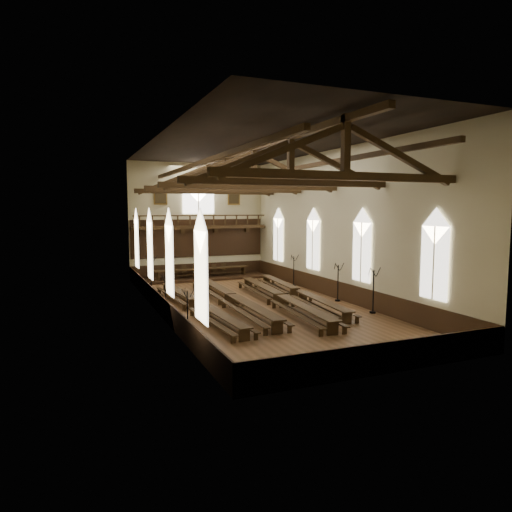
{
  "coord_description": "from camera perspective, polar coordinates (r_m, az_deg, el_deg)",
  "views": [
    {
      "loc": [
        -10.65,
        -26.18,
        6.08
      ],
      "look_at": [
        0.76,
        1.5,
        2.93
      ],
      "focal_mm": 32.0,
      "sensor_mm": 36.0,
      "label": 1
    }
  ],
  "objects": [
    {
      "name": "candelabrum_right_mid",
      "position": [
        30.43,
        10.18,
        -4.15
      ],
      "size": [
        0.73,
        0.76,
        2.52
      ],
      "color": "black",
      "rests_on": "ground"
    },
    {
      "name": "refectory_row_b",
      "position": [
        28.6,
        -3.07,
        -5.13
      ],
      "size": [
        1.67,
        14.62,
        0.77
      ],
      "color": "#382812",
      "rests_on": "ground"
    },
    {
      "name": "candelabrum_left_near",
      "position": [
        22.19,
        -8.54,
        -8.08
      ],
      "size": [
        0.7,
        0.68,
        2.33
      ],
      "color": "black",
      "rests_on": "ground"
    },
    {
      "name": "side_windows",
      "position": [
        28.36,
        -0.27,
        1.27
      ],
      "size": [
        11.85,
        19.8,
        4.5
      ],
      "color": "white",
      "rests_on": "room_walls"
    },
    {
      "name": "minstrels_gallery",
      "position": [
        40.33,
        -7.07,
        2.87
      ],
      "size": [
        11.8,
        1.24,
        3.7
      ],
      "color": "#382812",
      "rests_on": "room_walls"
    },
    {
      "name": "refectory_row_a",
      "position": [
        27.09,
        -7.39,
        -5.92
      ],
      "size": [
        1.82,
        13.96,
        0.69
      ],
      "color": "#382812",
      "rests_on": "ground"
    },
    {
      "name": "roof_trusses",
      "position": [
        28.34,
        -0.28,
        10.32
      ],
      "size": [
        11.7,
        25.7,
        2.8
      ],
      "color": "#382812",
      "rests_on": "room_walls"
    },
    {
      "name": "refectory_row_d",
      "position": [
        30.58,
        5.35,
        -4.51
      ],
      "size": [
        2.02,
        14.09,
        0.71
      ],
      "color": "#382812",
      "rests_on": "ground"
    },
    {
      "name": "candelabrum_right_far",
      "position": [
        35.86,
        4.73,
        -2.57
      ],
      "size": [
        0.71,
        0.74,
        2.46
      ],
      "color": "black",
      "rests_on": "ground"
    },
    {
      "name": "portraits",
      "position": [
        40.51,
        -7.22,
        7.4
      ],
      "size": [
        7.75,
        0.09,
        1.45
      ],
      "color": "brown",
      "rests_on": "room_walls"
    },
    {
      "name": "dais",
      "position": [
        39.47,
        -6.73,
        -2.76
      ],
      "size": [
        11.4,
        2.77,
        0.18
      ],
      "primitive_type": "cube",
      "color": "black",
      "rests_on": "ground"
    },
    {
      "name": "refectory_row_c",
      "position": [
        28.54,
        3.15,
        -5.17
      ],
      "size": [
        2.07,
        14.57,
        0.76
      ],
      "color": "#382812",
      "rests_on": "ground"
    },
    {
      "name": "ground",
      "position": [
        28.91,
        -0.27,
        -6.14
      ],
      "size": [
        26.0,
        26.0,
        0.0
      ],
      "primitive_type": "plane",
      "color": "brown",
      "rests_on": "ground"
    },
    {
      "name": "high_table",
      "position": [
        39.36,
        -6.74,
        -1.68
      ],
      "size": [
        8.38,
        1.51,
        0.78
      ],
      "color": "#382812",
      "rests_on": "dais"
    },
    {
      "name": "high_chairs",
      "position": [
        40.15,
        -7.05,
        -1.73
      ],
      "size": [
        4.92,
        0.43,
        0.96
      ],
      "color": "#382812",
      "rests_on": "dais"
    },
    {
      "name": "wainscot_band",
      "position": [
        28.79,
        -0.27,
        -4.97
      ],
      "size": [
        12.0,
        26.0,
        1.2
      ],
      "color": "black",
      "rests_on": "ground"
    },
    {
      "name": "candelabrum_left_far",
      "position": [
        32.0,
        -12.96,
        -3.51
      ],
      "size": [
        0.86,
        0.85,
        2.89
      ],
      "color": "black",
      "rests_on": "ground"
    },
    {
      "name": "candelabrum_left_mid",
      "position": [
        27.27,
        -11.24,
        -5.51
      ],
      "size": [
        0.67,
        0.68,
        2.28
      ],
      "color": "black",
      "rests_on": "ground"
    },
    {
      "name": "candelabrum_right_near",
      "position": [
        27.4,
        14.42,
        -5.27
      ],
      "size": [
        0.77,
        0.81,
        2.68
      ],
      "color": "black",
      "rests_on": "ground"
    },
    {
      "name": "end_window",
      "position": [
        40.52,
        -7.22,
        7.57
      ],
      "size": [
        2.8,
        0.12,
        3.8
      ],
      "color": "white",
      "rests_on": "room_walls"
    },
    {
      "name": "room_walls",
      "position": [
        28.26,
        -0.27,
        6.77
      ],
      "size": [
        26.0,
        26.0,
        26.0
      ],
      "color": "beige",
      "rests_on": "ground"
    }
  ]
}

